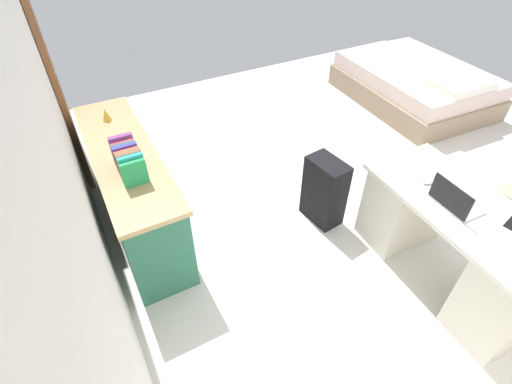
{
  "coord_description": "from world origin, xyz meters",
  "views": [
    {
      "loc": [
        -2.09,
        2.42,
        2.49
      ],
      "look_at": [
        -0.19,
        1.39,
        0.6
      ],
      "focal_mm": 26.57,
      "sensor_mm": 36.0,
      "label": 1
    }
  ],
  "objects_px": {
    "credenza": "(133,189)",
    "figurine_small": "(106,115)",
    "computer_mouse": "(429,181)",
    "bed": "(414,84)",
    "desk": "(452,243)",
    "suitcase_black": "(324,191)",
    "laptop": "(454,201)"
  },
  "relations": [
    {
      "from": "suitcase_black",
      "to": "figurine_small",
      "type": "bearing_deg",
      "value": 43.24
    },
    {
      "from": "credenza",
      "to": "computer_mouse",
      "type": "xyz_separation_m",
      "value": [
        -1.36,
        -1.89,
        0.34
      ]
    },
    {
      "from": "computer_mouse",
      "to": "figurine_small",
      "type": "height_order",
      "value": "figurine_small"
    },
    {
      "from": "desk",
      "to": "laptop",
      "type": "distance_m",
      "value": 0.41
    },
    {
      "from": "bed",
      "to": "suitcase_black",
      "type": "xyz_separation_m",
      "value": [
        -1.27,
        2.42,
        0.07
      ]
    },
    {
      "from": "desk",
      "to": "laptop",
      "type": "xyz_separation_m",
      "value": [
        0.07,
        0.09,
        0.39
      ]
    },
    {
      "from": "credenza",
      "to": "suitcase_black",
      "type": "distance_m",
      "value": 1.65
    },
    {
      "from": "laptop",
      "to": "figurine_small",
      "type": "xyz_separation_m",
      "value": [
        2.14,
        1.83,
        0.08
      ]
    },
    {
      "from": "bed",
      "to": "figurine_small",
      "type": "distance_m",
      "value": 3.95
    },
    {
      "from": "credenza",
      "to": "figurine_small",
      "type": "xyz_separation_m",
      "value": [
        0.52,
        0.0,
        0.45
      ]
    },
    {
      "from": "computer_mouse",
      "to": "figurine_small",
      "type": "distance_m",
      "value": 2.67
    },
    {
      "from": "credenza",
      "to": "figurine_small",
      "type": "relative_size",
      "value": 16.36
    },
    {
      "from": "laptop",
      "to": "figurine_small",
      "type": "height_order",
      "value": "laptop"
    },
    {
      "from": "bed",
      "to": "figurine_small",
      "type": "relative_size",
      "value": 17.93
    },
    {
      "from": "computer_mouse",
      "to": "figurine_small",
      "type": "bearing_deg",
      "value": 47.83
    },
    {
      "from": "bed",
      "to": "desk",
      "type": "bearing_deg",
      "value": 138.62
    },
    {
      "from": "bed",
      "to": "laptop",
      "type": "height_order",
      "value": "laptop"
    },
    {
      "from": "computer_mouse",
      "to": "bed",
      "type": "bearing_deg",
      "value": -43.69
    },
    {
      "from": "figurine_small",
      "to": "credenza",
      "type": "bearing_deg",
      "value": -179.83
    },
    {
      "from": "credenza",
      "to": "suitcase_black",
      "type": "xyz_separation_m",
      "value": [
        -0.71,
        -1.48,
        -0.08
      ]
    },
    {
      "from": "credenza",
      "to": "figurine_small",
      "type": "distance_m",
      "value": 0.69
    },
    {
      "from": "credenza",
      "to": "bed",
      "type": "height_order",
      "value": "credenza"
    },
    {
      "from": "laptop",
      "to": "computer_mouse",
      "type": "relative_size",
      "value": 3.2
    },
    {
      "from": "laptop",
      "to": "credenza",
      "type": "bearing_deg",
      "value": 48.6
    },
    {
      "from": "desk",
      "to": "laptop",
      "type": "relative_size",
      "value": 4.59
    },
    {
      "from": "bed",
      "to": "suitcase_black",
      "type": "bearing_deg",
      "value": 117.79
    },
    {
      "from": "computer_mouse",
      "to": "figurine_small",
      "type": "relative_size",
      "value": 0.91
    },
    {
      "from": "suitcase_black",
      "to": "figurine_small",
      "type": "height_order",
      "value": "figurine_small"
    },
    {
      "from": "desk",
      "to": "bed",
      "type": "bearing_deg",
      "value": -41.38
    },
    {
      "from": "desk",
      "to": "credenza",
      "type": "bearing_deg",
      "value": 48.65
    },
    {
      "from": "computer_mouse",
      "to": "desk",
      "type": "bearing_deg",
      "value": -171.53
    },
    {
      "from": "credenza",
      "to": "computer_mouse",
      "type": "bearing_deg",
      "value": -125.75
    }
  ]
}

